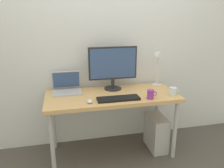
% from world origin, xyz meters
% --- Properties ---
extents(ground_plane, '(6.00, 6.00, 0.00)m').
position_xyz_m(ground_plane, '(0.00, 0.00, 0.00)').
color(ground_plane, '#4C4742').
extents(back_wall, '(4.40, 0.04, 2.60)m').
position_xyz_m(back_wall, '(0.00, 0.37, 1.30)').
color(back_wall, silver).
rests_on(back_wall, ground_plane).
extents(desk, '(1.44, 0.62, 0.73)m').
position_xyz_m(desk, '(0.00, 0.00, 0.66)').
color(desk, tan).
rests_on(desk, ground_plane).
extents(monitor, '(0.56, 0.20, 0.50)m').
position_xyz_m(monitor, '(0.05, 0.18, 1.01)').
color(monitor, '#232328').
rests_on(monitor, desk).
extents(laptop, '(0.32, 0.27, 0.23)m').
position_xyz_m(laptop, '(-0.48, 0.20, 0.79)').
color(laptop, '#B2B2B7').
rests_on(laptop, desk).
extents(desk_lamp, '(0.11, 0.16, 0.48)m').
position_xyz_m(desk_lamp, '(0.62, 0.18, 1.07)').
color(desk_lamp, silver).
rests_on(desk_lamp, desk).
extents(keyboard, '(0.44, 0.14, 0.02)m').
position_xyz_m(keyboard, '(0.03, -0.17, 0.74)').
color(keyboard, black).
rests_on(keyboard, desk).
extents(mouse, '(0.06, 0.09, 0.03)m').
position_xyz_m(mouse, '(-0.27, -0.19, 0.74)').
color(mouse, silver).
rests_on(mouse, desk).
extents(coffee_mug, '(0.11, 0.07, 0.10)m').
position_xyz_m(coffee_mug, '(0.36, -0.22, 0.78)').
color(coffee_mug, purple).
rests_on(coffee_mug, desk).
extents(glass_cup, '(0.12, 0.08, 0.09)m').
position_xyz_m(glass_cup, '(0.64, -0.16, 0.77)').
color(glass_cup, silver).
rests_on(glass_cup, desk).
extents(computer_tower, '(0.18, 0.36, 0.42)m').
position_xyz_m(computer_tower, '(0.54, -0.03, 0.21)').
color(computer_tower, '#B2B2B7').
rests_on(computer_tower, ground_plane).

